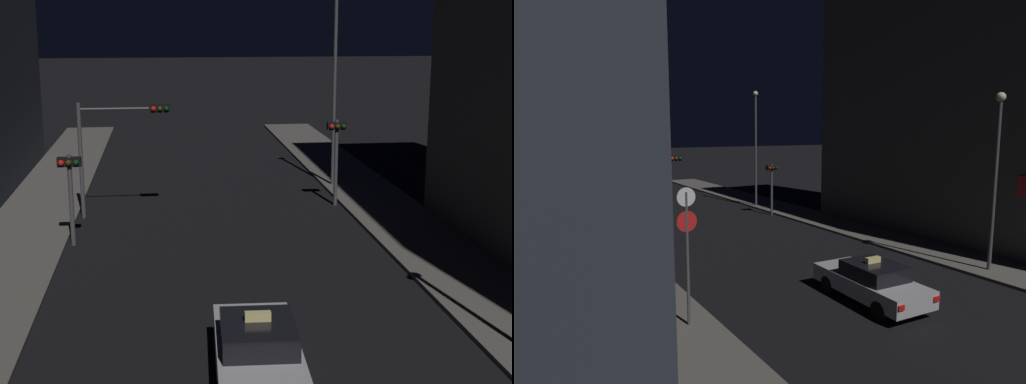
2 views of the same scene
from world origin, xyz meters
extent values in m
cube|color=#5B5651|center=(-7.05, 23.78, 0.06)|extent=(3.25, 51.57, 0.13)
cube|color=#5B5651|center=(7.05, 23.78, 0.06)|extent=(3.25, 51.57, 0.13)
cube|color=yellow|center=(-8.63, 15.21, 3.05)|extent=(0.08, 2.80, 0.90)
cube|color=#514C47|center=(12.67, 13.13, 9.76)|extent=(8.00, 22.25, 19.53)
cube|color=#B7B7BC|center=(-0.09, 10.05, 0.62)|extent=(1.99, 4.48, 0.60)
cube|color=black|center=(-0.09, 9.85, 1.17)|extent=(1.67, 2.05, 0.50)
cube|color=red|center=(-0.93, 7.87, 0.72)|extent=(0.24, 0.07, 0.16)
cube|color=red|center=(0.56, 7.80, 0.72)|extent=(0.24, 0.07, 0.16)
cylinder|color=black|center=(-0.82, 11.45, 0.32)|extent=(0.25, 0.65, 0.64)
cylinder|color=black|center=(0.77, 11.38, 0.32)|extent=(0.25, 0.65, 0.64)
cylinder|color=black|center=(-0.95, 8.72, 0.32)|extent=(0.25, 0.65, 0.64)
cylinder|color=black|center=(0.65, 8.65, 0.32)|extent=(0.25, 0.65, 0.64)
cube|color=#F4E08C|center=(-0.09, 9.95, 1.52)|extent=(0.57, 0.20, 0.20)
cylinder|color=#47474C|center=(-5.17, 24.57, 2.28)|extent=(0.16, 0.16, 4.55)
cylinder|color=#47474C|center=(-3.62, 24.57, 4.30)|extent=(3.11, 0.10, 0.10)
cube|color=black|center=(-2.06, 24.57, 4.30)|extent=(0.80, 0.28, 0.32)
sphere|color=red|center=(-2.31, 24.39, 4.30)|extent=(0.20, 0.20, 0.20)
sphere|color=#3F2D0C|center=(-2.06, 24.39, 4.30)|extent=(0.20, 0.20, 0.20)
sphere|color=#0C3319|center=(-1.82, 24.39, 4.30)|extent=(0.20, 0.20, 0.20)
cylinder|color=#47474C|center=(-5.17, 20.84, 1.60)|extent=(0.16, 0.16, 3.20)
cube|color=black|center=(-5.17, 20.84, 2.95)|extent=(0.80, 0.28, 0.32)
sphere|color=red|center=(-5.42, 20.67, 2.95)|extent=(0.20, 0.20, 0.20)
sphere|color=#3F2D0C|center=(-5.17, 20.67, 2.95)|extent=(0.20, 0.20, 0.20)
sphere|color=#0C3319|center=(-4.93, 20.67, 2.95)|extent=(0.20, 0.20, 0.20)
cylinder|color=#47474C|center=(5.17, 25.40, 1.81)|extent=(0.16, 0.16, 3.62)
cube|color=black|center=(5.17, 25.40, 3.37)|extent=(0.80, 0.28, 0.32)
sphere|color=red|center=(4.93, 25.22, 3.37)|extent=(0.20, 0.20, 0.20)
sphere|color=#3F2D0C|center=(5.17, 25.22, 3.37)|extent=(0.20, 0.20, 0.20)
sphere|color=#0C3319|center=(5.42, 25.22, 3.37)|extent=(0.20, 0.20, 0.20)
cylinder|color=#47474C|center=(-6.28, 11.26, 2.15)|extent=(0.10, 0.10, 4.05)
cylinder|color=white|center=(-6.28, 11.24, 4.03)|extent=(0.56, 0.03, 0.56)
cylinder|color=red|center=(-6.28, 11.24, 3.31)|extent=(0.62, 0.03, 0.62)
cylinder|color=#47474C|center=(6.47, 9.81, 3.60)|extent=(0.16, 0.16, 6.95)
sphere|color=#EAE5C6|center=(6.47, 9.81, 7.27)|extent=(0.39, 0.39, 0.39)
cylinder|color=#47474C|center=(5.85, 28.90, 4.33)|extent=(0.16, 0.16, 8.42)
sphere|color=#EAE5C6|center=(5.85, 28.90, 8.74)|extent=(0.39, 0.39, 0.39)
camera|label=1|loc=(-2.00, -5.03, 7.71)|focal=53.14mm
camera|label=2|loc=(-10.61, -0.70, 5.92)|focal=30.62mm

